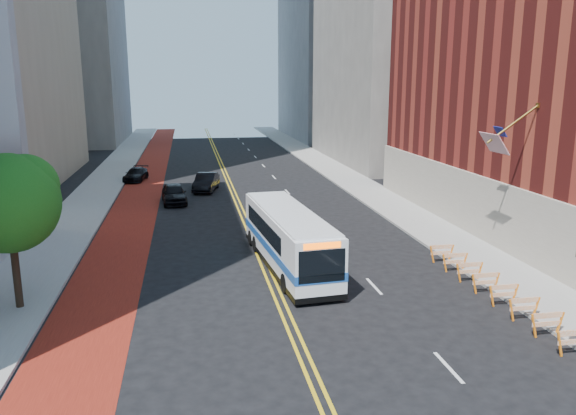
% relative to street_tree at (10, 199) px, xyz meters
% --- Properties ---
extents(ground, '(160.00, 160.00, 0.00)m').
position_rel_street_tree_xyz_m(ground, '(11.24, -6.04, -4.91)').
color(ground, black).
rests_on(ground, ground).
extents(sidewalk_left, '(4.00, 140.00, 0.15)m').
position_rel_street_tree_xyz_m(sidewalk_left, '(-0.76, 23.96, -4.84)').
color(sidewalk_left, gray).
rests_on(sidewalk_left, ground).
extents(sidewalk_right, '(4.00, 140.00, 0.15)m').
position_rel_street_tree_xyz_m(sidewalk_right, '(23.24, 23.96, -4.84)').
color(sidewalk_right, gray).
rests_on(sidewalk_right, ground).
extents(bus_lane_paint, '(3.60, 140.00, 0.01)m').
position_rel_street_tree_xyz_m(bus_lane_paint, '(3.14, 23.96, -4.91)').
color(bus_lane_paint, '#5F150D').
rests_on(bus_lane_paint, ground).
extents(center_line_inner, '(0.14, 140.00, 0.01)m').
position_rel_street_tree_xyz_m(center_line_inner, '(11.06, 23.96, -4.91)').
color(center_line_inner, gold).
rests_on(center_line_inner, ground).
extents(center_line_outer, '(0.14, 140.00, 0.01)m').
position_rel_street_tree_xyz_m(center_line_outer, '(11.42, 23.96, -4.91)').
color(center_line_outer, gold).
rests_on(center_line_outer, ground).
extents(lane_dashes, '(0.14, 98.20, 0.01)m').
position_rel_street_tree_xyz_m(lane_dashes, '(16.04, 31.96, -4.90)').
color(lane_dashes, silver).
rests_on(lane_dashes, ground).
extents(construction_barriers, '(1.42, 10.91, 1.00)m').
position_rel_street_tree_xyz_m(construction_barriers, '(20.84, -2.62, -4.24)').
color(construction_barriers, orange).
rests_on(construction_barriers, ground).
extents(street_tree, '(4.20, 4.20, 6.70)m').
position_rel_street_tree_xyz_m(street_tree, '(0.00, 0.00, 0.00)').
color(street_tree, black).
rests_on(street_tree, sidewalk_left).
extents(transit_bus, '(3.41, 11.38, 3.08)m').
position_rel_street_tree_xyz_m(transit_bus, '(12.46, 3.68, -3.30)').
color(transit_bus, silver).
rests_on(transit_bus, ground).
extents(car_a, '(2.26, 4.80, 1.59)m').
position_rel_street_tree_xyz_m(car_a, '(6.15, 21.00, -4.12)').
color(car_a, black).
rests_on(car_a, ground).
extents(car_b, '(2.72, 5.11, 1.60)m').
position_rel_street_tree_xyz_m(car_b, '(8.91, 25.77, -4.11)').
color(car_b, black).
rests_on(car_b, ground).
extents(car_c, '(2.51, 4.62, 1.27)m').
position_rel_street_tree_xyz_m(car_c, '(2.21, 32.30, -4.28)').
color(car_c, black).
rests_on(car_c, ground).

